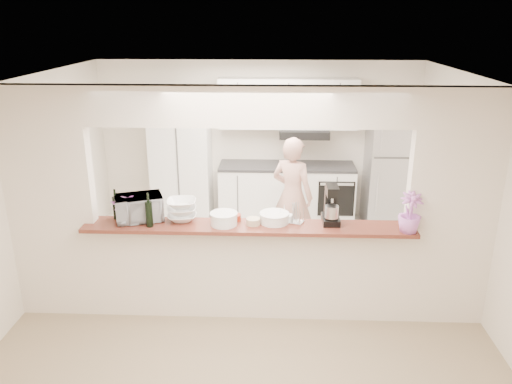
# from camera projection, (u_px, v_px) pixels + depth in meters

# --- Properties ---
(floor) EXTENTS (6.00, 6.00, 0.00)m
(floor) POSITION_uv_depth(u_px,v_px,m) (249.00, 314.00, 5.52)
(floor) COLOR gray
(floor) RESTS_ON ground
(tile_overlay) EXTENTS (5.00, 2.90, 0.01)m
(tile_overlay) POSITION_uv_depth(u_px,v_px,m) (255.00, 252.00, 6.98)
(tile_overlay) COLOR beige
(tile_overlay) RESTS_ON floor
(partition) EXTENTS (5.00, 0.15, 2.50)m
(partition) POSITION_uv_depth(u_px,v_px,m) (248.00, 187.00, 5.03)
(partition) COLOR silver
(partition) RESTS_ON floor
(bar_counter) EXTENTS (3.40, 0.38, 1.09)m
(bar_counter) POSITION_uv_depth(u_px,v_px,m) (249.00, 268.00, 5.33)
(bar_counter) COLOR silver
(bar_counter) RESTS_ON floor
(kitchen_cabinets) EXTENTS (3.15, 0.62, 2.25)m
(kitchen_cabinets) POSITION_uv_depth(u_px,v_px,m) (246.00, 162.00, 7.77)
(kitchen_cabinets) COLOR silver
(kitchen_cabinets) RESTS_ON floor
(refrigerator) EXTENTS (0.75, 0.70, 1.70)m
(refrigerator) POSITION_uv_depth(u_px,v_px,m) (391.00, 173.00, 7.66)
(refrigerator) COLOR #B8B8BD
(refrigerator) RESTS_ON floor
(flower_left) EXTENTS (0.31, 0.28, 0.30)m
(flower_left) POSITION_uv_depth(u_px,v_px,m) (125.00, 206.00, 5.21)
(flower_left) COLOR #C3679C
(flower_left) RESTS_ON bar_counter
(wine_bottle_a) EXTENTS (0.07, 0.07, 0.33)m
(wine_bottle_a) POSITION_uv_depth(u_px,v_px,m) (116.00, 207.00, 5.24)
(wine_bottle_a) COLOR black
(wine_bottle_a) RESTS_ON bar_counter
(wine_bottle_b) EXTENTS (0.07, 0.07, 0.36)m
(wine_bottle_b) POSITION_uv_depth(u_px,v_px,m) (149.00, 214.00, 5.04)
(wine_bottle_b) COLOR black
(wine_bottle_b) RESTS_ON bar_counter
(toaster_oven) EXTENTS (0.56, 0.47, 0.27)m
(toaster_oven) POSITION_uv_depth(u_px,v_px,m) (139.00, 208.00, 5.21)
(toaster_oven) COLOR #AFAEB4
(toaster_oven) RESTS_ON bar_counter
(serving_bowls) EXTENTS (0.34, 0.34, 0.22)m
(serving_bowls) POSITION_uv_depth(u_px,v_px,m) (182.00, 210.00, 5.20)
(serving_bowls) COLOR white
(serving_bowls) RESTS_ON bar_counter
(plate_stack_a) EXTENTS (0.28, 0.28, 0.13)m
(plate_stack_a) POSITION_uv_depth(u_px,v_px,m) (224.00, 219.00, 5.11)
(plate_stack_a) COLOR white
(plate_stack_a) RESTS_ON bar_counter
(plate_stack_b) EXTENTS (0.31, 0.31, 0.11)m
(plate_stack_b) POSITION_uv_depth(u_px,v_px,m) (274.00, 218.00, 5.16)
(plate_stack_b) COLOR white
(plate_stack_b) RESTS_ON bar_counter
(red_bowl) EXTENTS (0.13, 0.13, 0.06)m
(red_bowl) POSITION_uv_depth(u_px,v_px,m) (235.00, 217.00, 5.23)
(red_bowl) COLOR maroon
(red_bowl) RESTS_ON bar_counter
(tan_bowl) EXTENTS (0.14, 0.14, 0.07)m
(tan_bowl) POSITION_uv_depth(u_px,v_px,m) (253.00, 221.00, 5.12)
(tan_bowl) COLOR tan
(tan_bowl) RESTS_ON bar_counter
(utensil_caddy) EXTENTS (0.27, 0.22, 0.22)m
(utensil_caddy) POSITION_uv_depth(u_px,v_px,m) (292.00, 214.00, 5.16)
(utensil_caddy) COLOR silver
(utensil_caddy) RESTS_ON bar_counter
(stand_mixer) EXTENTS (0.18, 0.28, 0.41)m
(stand_mixer) POSITION_uv_depth(u_px,v_px,m) (331.00, 206.00, 5.13)
(stand_mixer) COLOR black
(stand_mixer) RESTS_ON bar_counter
(flower_right) EXTENTS (0.25, 0.25, 0.41)m
(flower_right) POSITION_uv_depth(u_px,v_px,m) (410.00, 213.00, 4.89)
(flower_right) COLOR #C073D6
(flower_right) RESTS_ON bar_counter
(person) EXTENTS (0.71, 0.63, 1.62)m
(person) POSITION_uv_depth(u_px,v_px,m) (292.00, 196.00, 6.75)
(person) COLOR tan
(person) RESTS_ON floor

